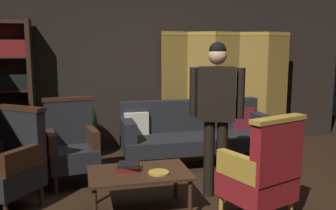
# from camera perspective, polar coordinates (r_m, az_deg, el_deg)

# --- Properties ---
(ground_plane) EXTENTS (10.00, 10.00, 0.00)m
(ground_plane) POSITION_cam_1_polar(r_m,az_deg,el_deg) (3.94, 2.86, -15.57)
(ground_plane) COLOR black
(back_wall) EXTENTS (7.20, 0.10, 2.80)m
(back_wall) POSITION_cam_1_polar(r_m,az_deg,el_deg) (5.98, -3.76, 6.63)
(back_wall) COLOR black
(back_wall) RESTS_ON ground_plane
(folding_screen) EXTENTS (2.17, 0.36, 1.90)m
(folding_screen) POSITION_cam_1_polar(r_m,az_deg,el_deg) (6.04, 9.22, 2.60)
(folding_screen) COLOR olive
(folding_screen) RESTS_ON ground_plane
(bookshelf) EXTENTS (0.90, 0.32, 2.05)m
(bookshelf) POSITION_cam_1_polar(r_m,az_deg,el_deg) (5.77, -24.82, 2.64)
(bookshelf) COLOR #382114
(bookshelf) RESTS_ON ground_plane
(velvet_couch) EXTENTS (2.12, 0.78, 0.88)m
(velvet_couch) POSITION_cam_1_polar(r_m,az_deg,el_deg) (5.27, 4.15, -4.09)
(velvet_couch) COLOR #382114
(velvet_couch) RESTS_ON ground_plane
(coffee_table) EXTENTS (1.00, 0.64, 0.42)m
(coffee_table) POSITION_cam_1_polar(r_m,az_deg,el_deg) (3.69, -4.55, -11.06)
(coffee_table) COLOR #382114
(coffee_table) RESTS_ON ground_plane
(armchair_gilt_accent) EXTENTS (0.74, 0.74, 1.04)m
(armchair_gilt_accent) POSITION_cam_1_polar(r_m,az_deg,el_deg) (3.54, 14.57, -10.21)
(armchair_gilt_accent) COLOR #B78E33
(armchair_gilt_accent) RESTS_ON ground_plane
(armchair_wing_left) EXTENTS (0.67, 0.66, 1.04)m
(armchair_wing_left) POSITION_cam_1_polar(r_m,az_deg,el_deg) (4.55, -14.96, -5.97)
(armchair_wing_left) COLOR #382114
(armchair_wing_left) RESTS_ON ground_plane
(armchair_wing_right) EXTENTS (0.81, 0.81, 1.04)m
(armchair_wing_right) POSITION_cam_1_polar(r_m,az_deg,el_deg) (4.05, -23.55, -8.22)
(armchair_wing_right) COLOR #382114
(armchair_wing_right) RESTS_ON ground_plane
(standing_figure) EXTENTS (0.55, 0.35, 1.70)m
(standing_figure) POSITION_cam_1_polar(r_m,az_deg,el_deg) (3.94, 7.64, -0.04)
(standing_figure) COLOR black
(standing_figure) RESTS_ON ground_plane
(potted_plant) EXTENTS (0.58, 0.58, 0.87)m
(potted_plant) POSITION_cam_1_polar(r_m,az_deg,el_deg) (5.54, -14.00, -3.16)
(potted_plant) COLOR brown
(potted_plant) RESTS_ON ground_plane
(book_red_leather) EXTENTS (0.23, 0.16, 0.04)m
(book_red_leather) POSITION_cam_1_polar(r_m,az_deg,el_deg) (3.71, -6.20, -9.89)
(book_red_leather) COLOR maroon
(book_red_leather) RESTS_ON coffee_table
(book_black_cloth) EXTENTS (0.24, 0.21, 0.04)m
(book_black_cloth) POSITION_cam_1_polar(r_m,az_deg,el_deg) (3.69, -6.21, -9.31)
(book_black_cloth) COLOR black
(book_black_cloth) RESTS_ON book_red_leather
(brass_tray) EXTENTS (0.20, 0.20, 0.02)m
(brass_tray) POSITION_cam_1_polar(r_m,az_deg,el_deg) (3.61, -1.48, -10.56)
(brass_tray) COLOR gold
(brass_tray) RESTS_ON coffee_table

